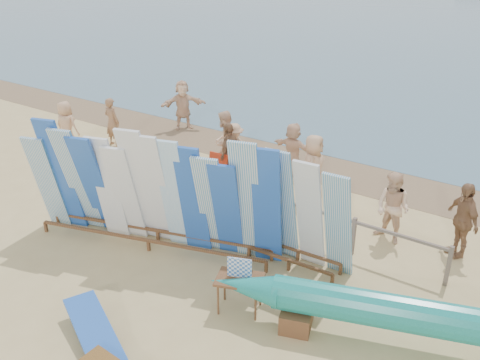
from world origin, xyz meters
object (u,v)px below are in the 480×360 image
Objects in this scene: vendor_table at (240,293)px; beachgoer_10 at (462,220)px; flat_board_d at (103,357)px; beachgoer_0 at (67,126)px; main_surfboard_rack at (150,194)px; beachgoer_4 at (229,152)px; beachgoer_2 at (224,142)px; beachgoer_3 at (234,149)px; beachgoer_1 at (112,122)px; outrigger_canoe at (413,318)px; stroller at (253,193)px; beachgoer_8 at (393,208)px; beach_chair_left at (214,178)px; side_surfboard_rack at (297,215)px; beachgoer_11 at (183,105)px; beachgoer_6 at (313,168)px; beach_chair_right at (253,191)px; beachgoer_5 at (293,149)px.

vendor_table is 5.15m from beachgoer_10.
beachgoer_0 is (-8.27, 5.85, 0.83)m from flat_board_d.
main_surfboard_rack is 3.96m from beachgoer_4.
beachgoer_3 is at bearing 77.18° from beachgoer_2.
vendor_table is 9.78m from beachgoer_1.
main_surfboard_rack reaches higher than outrigger_canoe.
beachgoer_8 is (3.50, 0.37, 0.46)m from stroller.
main_surfboard_rack reaches higher than beach_chair_left.
beachgoer_0 reaches higher than stroller.
beachgoer_10 is at bearing 69.51° from beachgoer_2.
beachgoer_4 reaches higher than beachgoer_0.
side_surfboard_rack is 4.48m from flat_board_d.
outrigger_canoe is 12.65m from beachgoer_0.
beachgoer_11 is at bearing -136.81° from beachgoer_4.
outrigger_canoe is at bearing -27.93° from beach_chair_left.
stroller is 6.57m from beachgoer_1.
beachgoer_6 is at bearing 108.55° from side_surfboard_rack.
outrigger_canoe is 12.12m from beachgoer_1.
main_surfboard_rack reaches higher than beachgoer_2.
beach_chair_left is (-6.57, 3.19, -0.36)m from outrigger_canoe.
beachgoer_6 is at bearing -72.58° from beachgoer_11.
beachgoer_6 reaches higher than beachgoer_3.
vendor_table is 10.09m from beachgoer_0.
vendor_table is (-0.13, -1.85, -0.83)m from side_surfboard_rack.
vendor_table is 6.36m from beachgoer_3.
beachgoer_11 is (-6.60, 9.75, 0.90)m from flat_board_d.
outrigger_canoe is 2.53× the size of flat_board_d.
beachgoer_3 reaches higher than vendor_table.
stroller is 2.56m from beachgoer_2.
beach_chair_left is (-2.51, 6.27, 0.28)m from flat_board_d.
beachgoer_1 is 9.98m from beachgoer_8.
beachgoer_6 is at bearing 177.76° from beachgoer_0.
beach_chair_left reaches higher than flat_board_d.
beachgoer_0 is at bearing 167.17° from side_surfboard_rack.
vendor_table is 4.61m from beach_chair_right.
side_surfboard_rack is 9.68m from beachgoer_11.
vendor_table is at bearing 25.36° from beachgoer_4.
beachgoer_11 is at bearing -151.88° from beachgoer_10.
beachgoer_6 is at bearing -43.62° from beachgoer_3.
outrigger_canoe is at bearing -47.88° from beachgoer_8.
beach_chair_left is 0.59× the size of beachgoer_5.
beachgoer_1 is 1.06× the size of beachgoer_3.
outrigger_canoe is at bearing 138.55° from beachgoer_5.
beachgoer_8 is 1.45m from beachgoer_10.
vendor_table is 5.42m from beach_chair_left.
outrigger_canoe reaches higher than beach_chair_left.
beachgoer_2 is (-2.02, 1.48, 0.55)m from stroller.
beachgoer_5 is at bearing 125.88° from beachgoer_4.
side_surfboard_rack is 1.71× the size of beachgoer_3.
vendor_table is 5.86m from beachgoer_4.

